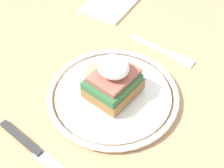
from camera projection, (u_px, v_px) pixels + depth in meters
dining_table at (124, 117)px, 0.67m from camera, size 1.11×0.86×0.72m
plate at (112, 94)px, 0.57m from camera, size 0.24×0.24×0.02m
sandwich at (112, 80)px, 0.54m from camera, size 0.09×0.12×0.08m
fork at (165, 52)px, 0.66m from camera, size 0.02×0.15×0.00m
knife at (38, 152)px, 0.49m from camera, size 0.02×0.21×0.01m
napkin at (111, 3)px, 0.78m from camera, size 0.16×0.13×0.01m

